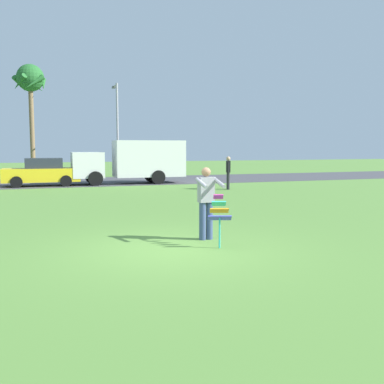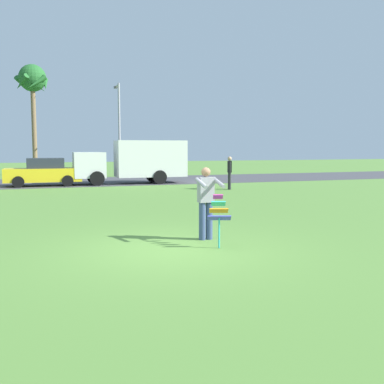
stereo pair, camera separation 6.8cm
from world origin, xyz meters
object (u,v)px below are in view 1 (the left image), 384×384
Objects in this scene: parked_truck_white_box at (135,160)px; palm_tree_right_near at (30,83)px; kite_held at (219,212)px; person_kite_flyer at (206,200)px; person_walker_near at (228,172)px; parked_car_yellow at (42,173)px; streetlight_pole at (117,124)px.

palm_tree_right_near is (-5.90, 10.71, 5.80)m from parked_truck_white_box.
kite_held is 0.17× the size of parked_truck_white_box.
person_kite_flyer is 17.10m from parked_truck_white_box.
parked_truck_white_box is at bearing 124.80° from person_walker_near.
palm_tree_right_near is 4.99× the size of person_walker_near.
person_kite_flyer is 0.81m from kite_held.
kite_held is at bearing -114.98° from person_walker_near.
parked_truck_white_box is at bearing 83.29° from person_kite_flyer.
palm_tree_right_near reaches higher than parked_car_yellow.
person_walker_near is at bearing 65.02° from kite_held.
streetlight_pole is (2.20, 25.00, 3.23)m from kite_held.
person_walker_near is (5.76, 12.36, 0.17)m from kite_held.
parked_car_yellow is 2.44× the size of person_walker_near.
person_kite_flyer is 24.51m from streetlight_pole.
streetlight_pole is 13.49m from person_walker_near.
person_walker_near is at bearing -74.27° from streetlight_pole.
person_kite_flyer is 1.52× the size of kite_held.
palm_tree_right_near reaches higher than person_walker_near.
streetlight_pole reaches higher than person_kite_flyer.
person_walker_near reaches higher than kite_held.
streetlight_pole is at bearing 84.98° from kite_held.
person_kite_flyer and person_walker_near have the same top height.
palm_tree_right_near reaches higher than parked_truck_white_box.
person_kite_flyer is 28.65m from palm_tree_right_near.
kite_held is 13.64m from person_walker_near.
palm_tree_right_near is at bearing 118.86° from parked_truck_white_box.
kite_held is 0.27× the size of parked_car_yellow.
person_kite_flyer is 12.93m from person_walker_near.
palm_tree_right_near reaches higher than kite_held.
person_kite_flyer is 0.25× the size of streetlight_pole.
parked_car_yellow is (-3.43, 17.77, 0.01)m from kite_held.
person_walker_near is (3.76, -5.41, -0.48)m from parked_truck_white_box.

